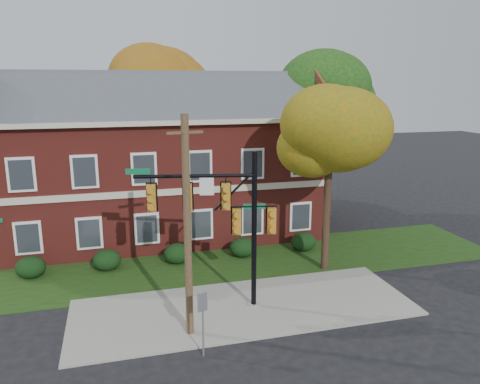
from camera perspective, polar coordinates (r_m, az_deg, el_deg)
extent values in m
plane|color=black|center=(19.09, 1.40, -15.31)|extent=(120.00, 120.00, 0.00)
cube|color=gray|center=(19.92, 0.55, -13.89)|extent=(14.00, 5.00, 0.08)
cube|color=#193811|center=(24.35, -2.68, -8.73)|extent=(30.00, 6.00, 0.04)
cube|color=maroon|center=(28.76, -9.26, 1.79)|extent=(18.00, 8.00, 7.00)
cube|color=beige|center=(28.27, -9.54, 9.00)|extent=(18.80, 8.80, 0.24)
cube|color=beige|center=(24.84, -8.26, 0.02)|extent=(18.00, 0.12, 0.35)
ellipsoid|color=black|center=(24.68, -24.15, -8.36)|extent=(1.40, 1.26, 1.05)
ellipsoid|color=black|center=(24.34, -15.93, -7.98)|extent=(1.40, 1.26, 1.05)
ellipsoid|color=black|center=(24.49, -7.66, -7.44)|extent=(1.40, 1.26, 1.05)
ellipsoid|color=black|center=(25.14, 0.32, -6.76)|extent=(1.40, 1.26, 1.05)
ellipsoid|color=black|center=(26.24, 7.75, -6.02)|extent=(1.40, 1.26, 1.05)
cylinder|color=black|center=(23.19, 10.51, -2.61)|extent=(0.36, 0.36, 5.76)
ellipsoid|color=#AF6A0F|center=(22.49, 10.89, 6.25)|extent=(4.25, 4.25, 3.60)
ellipsoid|color=#AF6A0F|center=(22.38, 12.84, 7.67)|extent=(3.50, 3.50, 3.00)
cylinder|color=black|center=(32.67, 10.11, 3.16)|extent=(0.36, 0.36, 7.04)
ellipsoid|color=#15340E|center=(32.20, 10.43, 10.89)|extent=(5.95, 5.95, 5.04)
ellipsoid|color=#15340E|center=(32.10, 12.33, 11.87)|extent=(4.90, 4.90, 4.20)
cylinder|color=black|center=(36.64, -9.07, 4.79)|extent=(0.36, 0.36, 7.68)
ellipsoid|color=#C03F10|center=(36.26, -9.35, 12.31)|extent=(6.46, 6.46, 5.47)
ellipsoid|color=#C03F10|center=(35.81, -7.74, 13.31)|extent=(5.32, 5.32, 4.56)
cylinder|color=gray|center=(20.02, 1.67, -13.63)|extent=(0.52, 0.52, 0.15)
cylinder|color=black|center=(18.80, 1.73, -4.92)|extent=(0.24, 0.24, 6.53)
cylinder|color=black|center=(18.12, -5.58, 1.96)|extent=(4.61, 1.04, 0.15)
cylinder|color=black|center=(18.49, 1.76, -1.76)|extent=(1.66, 0.40, 0.07)
cube|color=#B5781D|center=(18.42, -10.75, -0.70)|extent=(0.46, 0.35, 1.08)
cube|color=#B5781D|center=(18.31, -6.40, -0.64)|extent=(0.46, 0.35, 1.08)
cube|color=#B5781D|center=(18.31, -1.72, -0.56)|extent=(0.46, 0.35, 1.08)
cube|color=silver|center=(18.20, -4.08, 0.69)|extent=(0.56, 0.14, 0.70)
cube|color=#0D663A|center=(18.26, -12.34, 2.46)|extent=(0.92, 0.22, 0.22)
cube|color=#B5781D|center=(18.60, -0.41, -3.61)|extent=(0.46, 0.35, 1.08)
cube|color=#B5781D|center=(18.74, 3.88, -3.51)|extent=(0.46, 0.35, 1.08)
cube|color=#0D663A|center=(18.49, 1.76, -1.76)|extent=(0.88, 0.21, 0.21)
cylinder|color=#453420|center=(16.58, -6.42, -4.64)|extent=(0.31, 0.31, 8.11)
cube|color=#453420|center=(15.87, -6.74, 7.22)|extent=(1.26, 0.26, 0.09)
cylinder|color=slate|center=(16.38, -4.54, -15.88)|extent=(0.08, 0.08, 2.33)
cube|color=slate|center=(15.98, -4.59, -13.23)|extent=(0.34, 0.12, 0.66)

